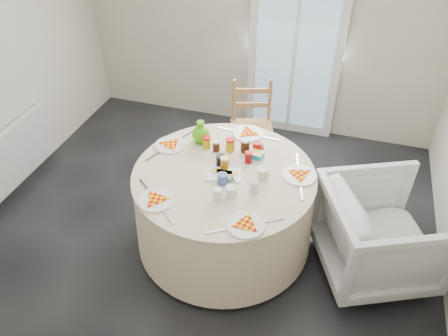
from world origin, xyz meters
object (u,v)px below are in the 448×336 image
(radiator, at_px, (19,151))
(green_pitcher, at_px, (201,130))
(table, at_px, (224,208))
(armchair, at_px, (380,233))
(wooden_chair, at_px, (252,128))

(radiator, distance_m, green_pitcher, 1.90)
(table, height_order, green_pitcher, green_pitcher)
(radiator, height_order, armchair, armchair)
(table, distance_m, green_pitcher, 0.68)
(radiator, height_order, green_pitcher, green_pitcher)
(green_pitcher, bearing_deg, wooden_chair, 65.56)
(wooden_chair, bearing_deg, armchair, -55.86)
(table, height_order, wooden_chair, wooden_chair)
(radiator, bearing_deg, table, -4.47)
(table, relative_size, armchair, 1.71)
(green_pitcher, bearing_deg, armchair, -14.61)
(wooden_chair, xyz_separation_m, armchair, (1.28, -1.02, -0.08))
(radiator, relative_size, green_pitcher, 5.07)
(radiator, bearing_deg, green_pitcher, 5.68)
(armchair, height_order, green_pitcher, green_pitcher)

